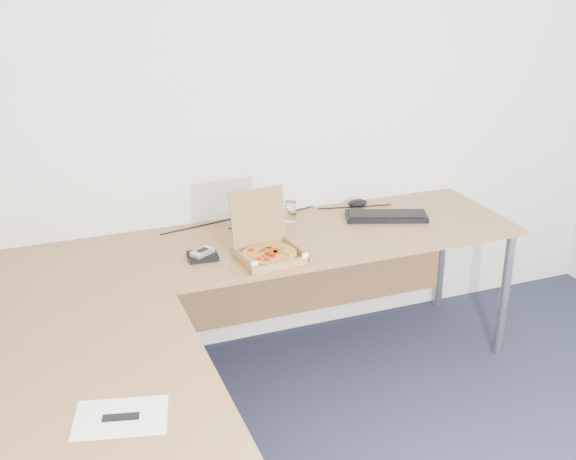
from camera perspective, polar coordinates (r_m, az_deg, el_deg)
name	(u,v)px	position (r m, az deg, el deg)	size (l,w,h in m)	color
room_shell	(574,226)	(2.37, 21.97, 0.27)	(3.50, 3.50, 2.50)	silver
desk	(231,294)	(2.99, -4.57, -5.18)	(2.50, 2.20, 0.73)	#92643C
pizza_box	(269,250)	(3.23, -1.57, -1.63)	(0.27, 0.32, 0.28)	olive
drinking_glass	(290,212)	(3.64, 0.19, 1.49)	(0.06, 0.06, 0.11)	white
keyboard	(386,216)	(3.72, 7.90, 1.10)	(0.42, 0.15, 0.03)	black
mouse	(358,203)	(3.88, 5.61, 2.17)	(0.11, 0.07, 0.04)	black
wallet	(203,256)	(3.25, -6.87, -2.10)	(0.13, 0.11, 0.02)	black
phone	(203,252)	(3.24, -6.88, -1.77)	(0.11, 0.06, 0.02)	#B2B5BA
paper_sheet	(121,417)	(2.28, -13.28, -14.43)	(0.28, 0.20, 0.00)	white
cable_bundle	(274,217)	(3.71, -1.13, 1.09)	(0.61, 0.04, 0.01)	black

